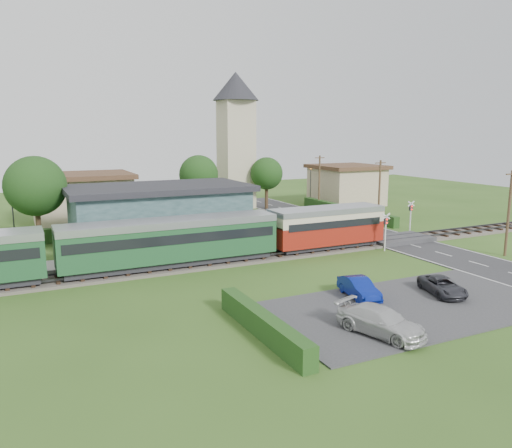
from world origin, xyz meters
name	(u,v)px	position (x,y,z in m)	size (l,w,h in m)	color
ground	(318,258)	(0.00, 0.00, 0.00)	(120.00, 120.00, 0.00)	#2D4C19
railway_track	(305,251)	(0.00, 2.00, 0.11)	(76.00, 3.20, 0.49)	#4C443D
road	(413,246)	(10.00, 0.00, 0.03)	(6.00, 70.00, 0.05)	#28282B
car_park	(409,307)	(-1.50, -12.00, 0.04)	(17.00, 9.00, 0.08)	#333335
crossing_deck	(398,239)	(10.00, 2.00, 0.23)	(6.20, 3.40, 0.45)	#333335
platform	(179,254)	(-10.00, 5.20, 0.23)	(30.00, 3.00, 0.45)	gray
equipment_hut	(74,246)	(-18.00, 5.20, 1.75)	(2.30, 2.30, 2.55)	#BDB093
station_building	(159,214)	(-10.00, 10.99, 2.69)	(16.00, 9.00, 5.30)	#284546
train	(127,244)	(-14.72, 2.00, 2.18)	(43.20, 2.90, 3.40)	#232328
church_tower	(236,130)	(5.00, 28.00, 10.23)	(6.00, 6.00, 17.60)	#BDB093
house_west	(82,198)	(-15.00, 25.00, 2.79)	(10.80, 8.80, 5.50)	tan
house_east	(346,184)	(20.00, 24.00, 2.80)	(8.80, 8.80, 5.50)	tan
hedge_carpark	(263,325)	(-11.00, -12.00, 0.60)	(0.80, 9.00, 1.20)	#193814
hedge_roadside	(346,211)	(14.20, 16.00, 0.60)	(0.80, 18.00, 1.20)	#193814
hedge_station	(148,228)	(-10.00, 15.50, 0.65)	(22.00, 0.80, 1.30)	#193814
tree_a	(35,186)	(-20.00, 14.00, 5.38)	(5.20, 5.20, 8.00)	#332316
tree_b	(199,175)	(-2.00, 23.00, 5.02)	(4.60, 4.60, 7.34)	#332316
tree_c	(267,174)	(8.00, 25.00, 4.65)	(4.20, 4.20, 6.78)	#332316
utility_pole_b	(509,212)	(14.20, -6.00, 3.63)	(1.40, 0.22, 7.00)	#473321
utility_pole_c	(379,191)	(14.20, 10.00, 3.63)	(1.40, 0.22, 7.00)	#473321
utility_pole_d	(319,181)	(14.20, 22.00, 3.63)	(1.40, 0.22, 7.00)	#473321
crossing_signal_near	(386,226)	(6.40, -0.41, 2.14)	(0.84, 0.28, 3.28)	silver
crossing_signal_far	(411,212)	(13.60, 4.39, 2.14)	(0.84, 0.28, 3.28)	silver
streetlamp_west	(12,205)	(-22.00, 20.00, 3.04)	(0.30, 0.30, 5.15)	#3F3F47
streetlamp_east	(311,182)	(16.00, 27.00, 3.04)	(0.30, 0.30, 5.15)	#3F3F47
car_on_road	(313,211)	(10.05, 16.93, 0.73)	(1.62, 4.02, 1.37)	navy
car_park_blue	(359,288)	(-3.23, -9.50, 0.69)	(1.29, 3.71, 1.22)	navy
car_park_silver	(381,321)	(-5.70, -14.50, 0.76)	(1.90, 4.68, 1.36)	silver
car_park_dark	(443,286)	(1.85, -11.22, 0.60)	(1.74, 3.77, 1.05)	#303037
pedestrian_near	(258,234)	(-2.74, 5.48, 1.19)	(0.54, 0.35, 1.47)	gray
pedestrian_far	(78,251)	(-17.80, 4.63, 1.42)	(0.94, 0.73, 1.94)	gray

